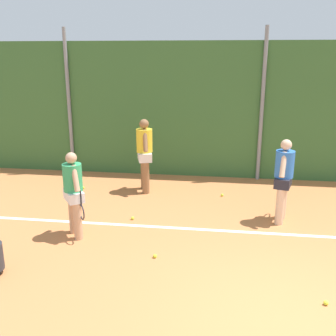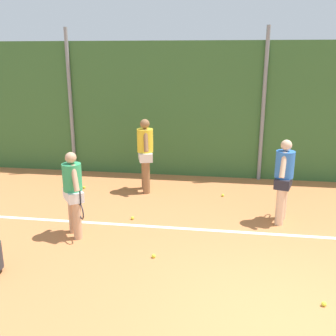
# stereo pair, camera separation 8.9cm
# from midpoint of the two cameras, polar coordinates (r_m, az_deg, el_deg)

# --- Properties ---
(ground_plane) EXTENTS (27.73, 27.73, 0.00)m
(ground_plane) POSITION_cam_midpoint_polar(r_m,az_deg,el_deg) (6.95, 15.30, -12.38)
(ground_plane) COLOR #C67542
(hedge_fence_backdrop) EXTENTS (18.03, 0.25, 3.59)m
(hedge_fence_backdrop) POSITION_cam_midpoint_polar(r_m,az_deg,el_deg) (10.67, 13.14, 7.95)
(hedge_fence_backdrop) COLOR #386633
(hedge_fence_backdrop) RESTS_ON ground_plane
(fence_post_left) EXTENTS (0.10, 0.10, 3.94)m
(fence_post_left) POSITION_cam_midpoint_polar(r_m,az_deg,el_deg) (11.26, -14.44, 9.18)
(fence_post_left) COLOR gray
(fence_post_left) RESTS_ON ground_plane
(fence_post_center) EXTENTS (0.10, 0.10, 3.94)m
(fence_post_center) POSITION_cam_midpoint_polar(r_m,az_deg,el_deg) (10.48, 13.29, 8.76)
(fence_post_center) COLOR gray
(fence_post_center) RESTS_ON ground_plane
(court_baseline_paint) EXTENTS (13.17, 0.10, 0.01)m
(court_baseline_paint) POSITION_cam_midpoint_polar(r_m,az_deg,el_deg) (7.73, 14.51, -9.22)
(court_baseline_paint) COLOR white
(court_baseline_paint) RESTS_ON ground_plane
(player_foreground_near) EXTENTS (0.55, 0.60, 1.60)m
(player_foreground_near) POSITION_cam_midpoint_polar(r_m,az_deg,el_deg) (7.30, -13.92, -3.18)
(player_foreground_near) COLOR tan
(player_foreground_near) RESTS_ON ground_plane
(player_midcourt) EXTENTS (0.41, 0.78, 1.69)m
(player_midcourt) POSITION_cam_midpoint_polar(r_m,az_deg,el_deg) (8.02, 16.16, -1.18)
(player_midcourt) COLOR beige
(player_midcourt) RESTS_ON ground_plane
(player_backcourt_far) EXTENTS (0.44, 0.72, 1.79)m
(player_backcourt_far) POSITION_cam_midpoint_polar(r_m,az_deg,el_deg) (9.46, -3.70, 2.43)
(player_backcourt_far) COLOR #8C603D
(player_backcourt_far) RESTS_ON ground_plane
(tennis_ball_0) EXTENTS (0.07, 0.07, 0.07)m
(tennis_ball_0) POSITION_cam_midpoint_polar(r_m,az_deg,el_deg) (10.09, -12.49, -2.81)
(tennis_ball_0) COLOR #CCDB33
(tennis_ball_0) RESTS_ON ground_plane
(tennis_ball_2) EXTENTS (0.07, 0.07, 0.07)m
(tennis_ball_2) POSITION_cam_midpoint_polar(r_m,az_deg,el_deg) (6.68, -2.30, -12.67)
(tennis_ball_2) COLOR #CCDB33
(tennis_ball_2) RESTS_ON ground_plane
(tennis_ball_3) EXTENTS (0.07, 0.07, 0.07)m
(tennis_ball_3) POSITION_cam_midpoint_polar(r_m,az_deg,el_deg) (8.11, -5.49, -7.27)
(tennis_ball_3) COLOR #CCDB33
(tennis_ball_3) RESTS_ON ground_plane
(tennis_ball_6) EXTENTS (0.07, 0.07, 0.07)m
(tennis_ball_6) POSITION_cam_midpoint_polar(r_m,az_deg,el_deg) (5.97, 21.57, -17.78)
(tennis_ball_6) COLOR #CCDB33
(tennis_ball_6) RESTS_ON ground_plane
(tennis_ball_7) EXTENTS (0.07, 0.07, 0.07)m
(tennis_ball_7) POSITION_cam_midpoint_polar(r_m,az_deg,el_deg) (9.43, 7.62, -3.92)
(tennis_ball_7) COLOR #CCDB33
(tennis_ball_7) RESTS_ON ground_plane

